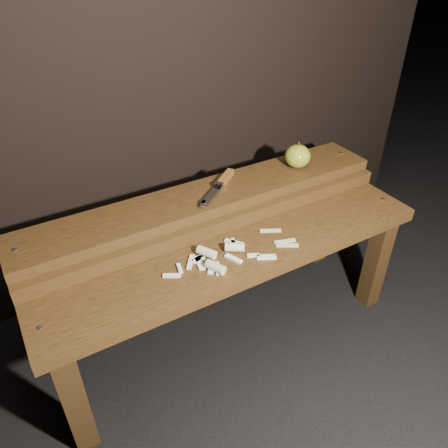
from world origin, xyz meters
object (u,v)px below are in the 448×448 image
bench_rear_tier (207,217)px  knife (222,182)px  apple (298,156)px  bench_front_tier (245,271)px

bench_rear_tier → knife: 0.12m
bench_rear_tier → apple: 0.38m
apple → knife: 0.29m
knife → bench_rear_tier: bearing=-159.7°
bench_front_tier → bench_rear_tier: bearing=90.0°
bench_front_tier → apple: bearing=33.1°
bench_front_tier → bench_rear_tier: bench_rear_tier is taller
bench_rear_tier → apple: bearing=0.7°
bench_front_tier → apple: 0.46m
bench_front_tier → bench_rear_tier: size_ratio=1.00×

